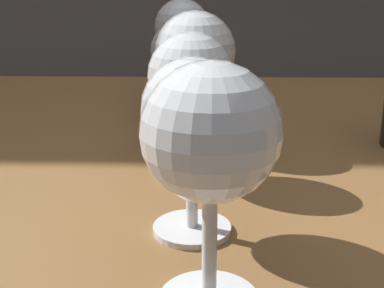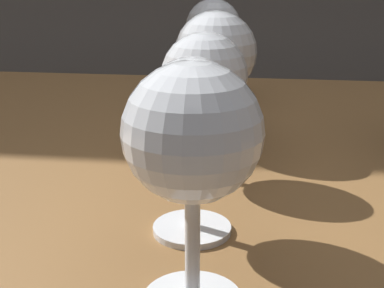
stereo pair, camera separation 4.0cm
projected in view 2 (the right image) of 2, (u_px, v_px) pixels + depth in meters
dining_table at (192, 221)px, 0.63m from camera, size 1.59×0.81×0.74m
wine_glass_empty at (193, 140)px, 0.30m from camera, size 0.08×0.08×0.15m
wine_glass_merlot at (192, 114)px, 0.40m from camera, size 0.07×0.07×0.13m
wine_glass_pinot at (204, 79)px, 0.50m from camera, size 0.08×0.08×0.14m
wine_glass_chardonnay at (216, 55)px, 0.59m from camera, size 0.09×0.09×0.15m
wine_glass_amber at (207, 53)px, 0.71m from camera, size 0.07×0.07×0.12m
wine_glass_cabernet at (214, 29)px, 0.80m from camera, size 0.08×0.08×0.15m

